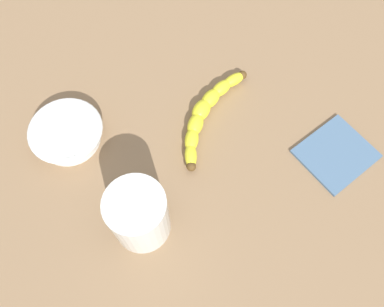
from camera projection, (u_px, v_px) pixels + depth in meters
wooden_tabletop at (184, 130)px, 76.39cm from camera, size 120.00×120.00×3.00cm
banana at (206, 113)px, 74.47cm from camera, size 11.91×22.57×3.20cm
smoothie_glass at (139, 216)px, 61.53cm from camera, size 9.57×9.57×12.00cm
ceramic_bowl at (67, 133)px, 71.60cm from camera, size 13.72×13.72×4.12cm
folded_napkin at (336, 154)px, 72.16cm from camera, size 11.51×12.99×0.60cm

